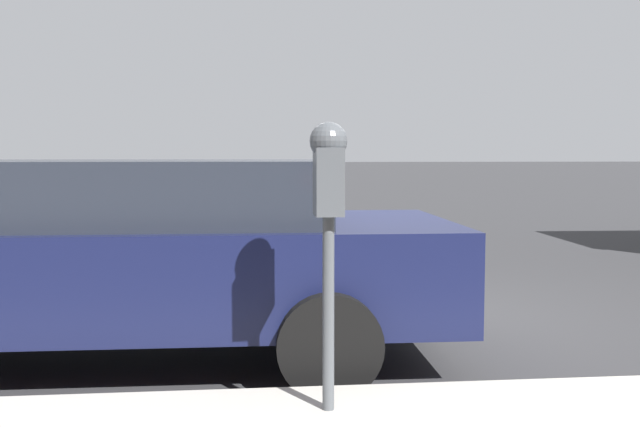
# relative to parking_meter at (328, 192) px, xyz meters

# --- Properties ---
(ground_plane) EXTENTS (220.00, 220.00, 0.00)m
(ground_plane) POSITION_rel_parking_meter_xyz_m (2.59, -0.65, -1.27)
(ground_plane) COLOR #333335
(parking_meter) EXTENTS (0.21, 0.19, 1.46)m
(parking_meter) POSITION_rel_parking_meter_xyz_m (0.00, 0.00, 0.00)
(parking_meter) COLOR #4C5156
(parking_meter) RESTS_ON sidewalk
(car_navy) EXTENTS (2.15, 5.02, 1.41)m
(car_navy) POSITION_rel_parking_meter_xyz_m (1.62, 1.40, -0.51)
(car_navy) COLOR #14193D
(car_navy) RESTS_ON ground_plane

